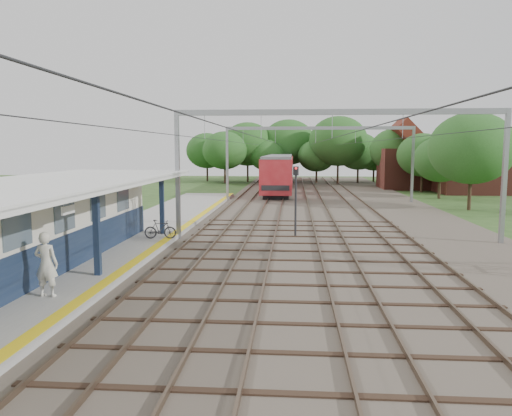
{
  "coord_description": "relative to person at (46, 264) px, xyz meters",
  "views": [
    {
      "loc": [
        1.25,
        -11.41,
        4.95
      ],
      "look_at": [
        -0.9,
        16.75,
        1.6
      ],
      "focal_mm": 35.0,
      "sensor_mm": 36.0,
      "label": 1
    }
  ],
  "objects": [
    {
      "name": "station_building",
      "position": [
        -2.44,
        3.73,
        0.66
      ],
      "size": [
        3.41,
        18.0,
        3.4
      ],
      "color": "beige",
      "rests_on": "platform"
    },
    {
      "name": "ground",
      "position": [
        6.44,
        -3.27,
        -1.38
      ],
      "size": [
        160.0,
        160.0,
        0.0
      ],
      "primitive_type": "plane",
      "color": "#2D4C1E",
      "rests_on": "ground"
    },
    {
      "name": "rail_tracks",
      "position": [
        7.94,
        26.73,
        -1.21
      ],
      "size": [
        11.8,
        88.0,
        0.15
      ],
      "color": "brown",
      "rests_on": "ballast_bed"
    },
    {
      "name": "platform",
      "position": [
        -1.06,
        10.73,
        -1.21
      ],
      "size": [
        5.0,
        52.0,
        0.35
      ],
      "primitive_type": "cube",
      "color": "gray",
      "rests_on": "ground"
    },
    {
      "name": "yellow_stripe",
      "position": [
        1.19,
        10.73,
        -1.03
      ],
      "size": [
        0.45,
        52.0,
        0.01
      ],
      "primitive_type": "cube",
      "color": "yellow",
      "rests_on": "platform"
    },
    {
      "name": "bicycle",
      "position": [
        0.84,
        10.21,
        -0.54
      ],
      "size": [
        1.67,
        0.57,
        0.99
      ],
      "primitive_type": "imported",
      "rotation": [
        0.0,
        0.0,
        1.64
      ],
      "color": "black",
      "rests_on": "platform"
    },
    {
      "name": "signal_post",
      "position": [
        7.79,
        13.09,
        1.05
      ],
      "size": [
        0.32,
        0.3,
        3.99
      ],
      "rotation": [
        0.0,
        0.0,
        -0.43
      ],
      "color": "black",
      "rests_on": "ground"
    },
    {
      "name": "tree_band",
      "position": [
        10.28,
        53.85,
        3.54
      ],
      "size": [
        31.72,
        30.88,
        8.82
      ],
      "color": "#382619",
      "rests_on": "ground"
    },
    {
      "name": "person",
      "position": [
        0.0,
        0.0,
        0.0
      ],
      "size": [
        0.77,
        0.53,
        2.06
      ],
      "primitive_type": "imported",
      "rotation": [
        0.0,
        0.0,
        3.09
      ],
      "color": "beige",
      "rests_on": "platform"
    },
    {
      "name": "catenary_system",
      "position": [
        9.83,
        22.01,
        4.13
      ],
      "size": [
        17.22,
        88.0,
        7.0
      ],
      "color": "gray",
      "rests_on": "ground"
    },
    {
      "name": "ballast_bed",
      "position": [
        10.44,
        26.73,
        -1.33
      ],
      "size": [
        18.0,
        90.0,
        0.1
      ],
      "primitive_type": "cube",
      "color": "#473D33",
      "rests_on": "ground"
    },
    {
      "name": "train",
      "position": [
        5.94,
        51.79,
        0.91
      ],
      "size": [
        3.15,
        39.26,
        4.13
      ],
      "color": "black",
      "rests_on": "ballast_bed"
    },
    {
      "name": "house_near",
      "position": [
        27.44,
        42.73,
        1.61
      ],
      "size": [
        7.0,
        6.12,
        7.89
      ],
      "color": "brown",
      "rests_on": "ground"
    },
    {
      "name": "canopy",
      "position": [
        -1.33,
        2.73,
        2.26
      ],
      "size": [
        6.4,
        20.0,
        3.44
      ],
      "color": "#111E36",
      "rests_on": "platform"
    },
    {
      "name": "house_far",
      "position": [
        22.44,
        48.73,
        1.85
      ],
      "size": [
        8.0,
        6.12,
        8.66
      ],
      "color": "brown",
      "rests_on": "ground"
    }
  ]
}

